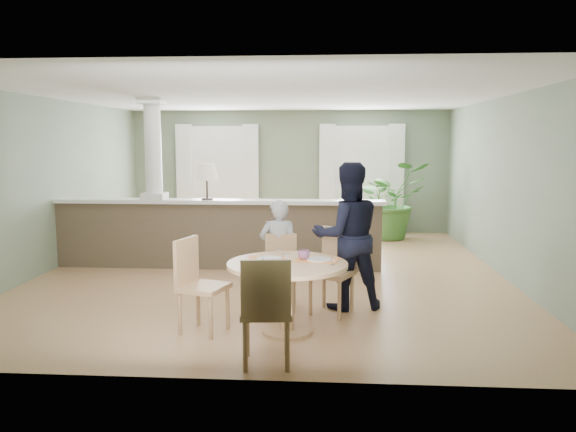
# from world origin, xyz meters

# --- Properties ---
(ground) EXTENTS (8.00, 8.00, 0.00)m
(ground) POSITION_xyz_m (0.00, 0.00, 0.00)
(ground) COLOR tan
(ground) RESTS_ON ground
(room_shell) EXTENTS (7.02, 8.02, 2.71)m
(room_shell) POSITION_xyz_m (-0.03, 0.63, 1.81)
(room_shell) COLOR gray
(room_shell) RESTS_ON ground
(pony_wall) EXTENTS (5.32, 0.38, 2.70)m
(pony_wall) POSITION_xyz_m (-0.99, 0.20, 0.71)
(pony_wall) COLOR brown
(pony_wall) RESTS_ON ground
(sofa) EXTENTS (2.81, 1.20, 0.81)m
(sofa) POSITION_xyz_m (-1.25, 1.98, 0.40)
(sofa) COLOR olive
(sofa) RESTS_ON ground
(houseplant) EXTENTS (1.82, 1.72, 1.61)m
(houseplant) POSITION_xyz_m (2.19, 3.20, 0.81)
(houseplant) COLOR #356729
(houseplant) RESTS_ON ground
(dining_table) EXTENTS (1.27, 1.27, 0.87)m
(dining_table) POSITION_xyz_m (0.44, -2.79, 0.61)
(dining_table) COLOR tan
(dining_table) RESTS_ON ground
(chair_far_boy) EXTENTS (0.42, 0.42, 0.90)m
(chair_far_boy) POSITION_xyz_m (0.29, -1.86, 0.49)
(chair_far_boy) COLOR tan
(chair_far_boy) RESTS_ON ground
(chair_far_man) EXTENTS (0.61, 0.61, 1.01)m
(chair_far_man) POSITION_xyz_m (0.94, -2.00, 0.56)
(chair_far_man) COLOR tan
(chair_far_man) RESTS_ON ground
(chair_near) EXTENTS (0.50, 0.50, 1.02)m
(chair_near) POSITION_xyz_m (0.31, -3.71, 0.56)
(chair_near) COLOR tan
(chair_near) RESTS_ON ground
(chair_side) EXTENTS (0.57, 0.57, 1.01)m
(chair_side) POSITION_xyz_m (-0.53, -2.79, 0.56)
(chair_side) COLOR tan
(chair_side) RESTS_ON ground
(child_person) EXTENTS (0.50, 0.35, 1.32)m
(child_person) POSITION_xyz_m (0.25, -1.69, 0.66)
(child_person) COLOR #9D9DA2
(child_person) RESTS_ON ground
(man_person) EXTENTS (1.00, 0.86, 1.78)m
(man_person) POSITION_xyz_m (1.10, -1.83, 0.89)
(man_person) COLOR black
(man_person) RESTS_ON ground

